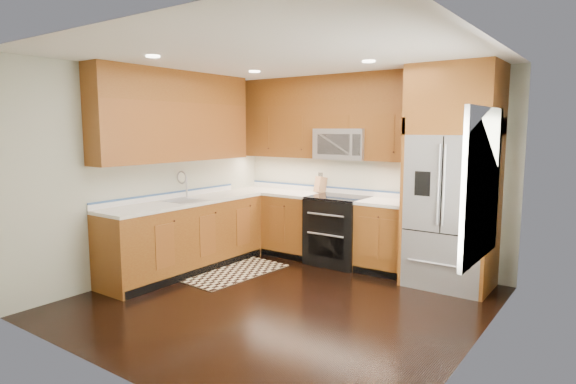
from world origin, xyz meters
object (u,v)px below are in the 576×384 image
Objects in this scene: range at (338,230)px; utensil_crock at (408,193)px; rug at (231,271)px; refrigerator at (452,177)px; knife_block at (320,184)px.

utensil_crock is at bearing 2.03° from range.
refrigerator is at bearing 28.26° from rug.
refrigerator is 0.62m from utensil_crock.
rug is 3.74× the size of utensil_crock.
utensil_crock reaches higher than rug.
knife_block is (-0.44, 0.25, 0.59)m from range.
utensil_crock is at bearing 172.71° from refrigerator.
refrigerator reaches higher than rug.
utensil_crock is (0.98, 0.03, 0.60)m from range.
refrigerator reaches higher than range.
knife_block is at bearing 74.17° from rug.
rug is (-0.95, -1.16, -0.46)m from range.
knife_block is (0.51, 1.41, 1.05)m from rug.
refrigerator is 6.92× the size of utensil_crock.
range is at bearing -29.25° from knife_block.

